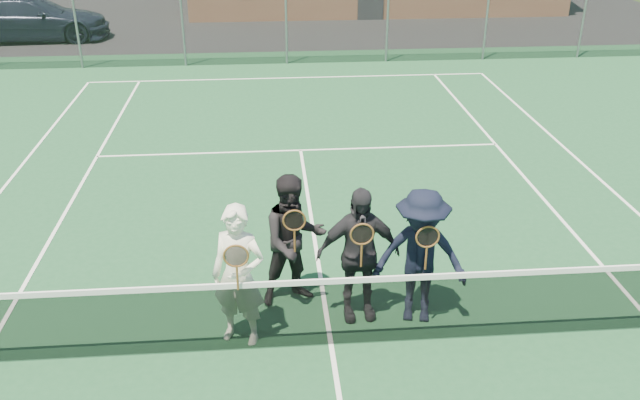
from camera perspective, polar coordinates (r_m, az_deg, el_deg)
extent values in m
plane|color=#294217|center=(27.09, -3.36, 14.78)|extent=(220.00, 220.00, 0.00)
cube|color=#1C4C2B|center=(8.40, 0.93, -12.15)|extent=(30.00, 30.00, 0.02)
cube|color=black|center=(27.28, -12.05, 14.37)|extent=(40.00, 12.00, 0.01)
imported|color=#1A2034|center=(25.69, -23.10, 13.89)|extent=(5.12, 2.31, 1.45)
cube|color=white|center=(19.19, -2.60, 10.24)|extent=(10.97, 0.06, 0.01)
cube|color=white|center=(13.99, -1.64, 4.21)|extent=(8.23, 0.06, 0.01)
cube|color=white|center=(8.39, 0.93, -12.07)|extent=(0.06, 12.80, 0.01)
cube|color=black|center=(8.12, 0.96, -9.53)|extent=(11.60, 0.02, 0.88)
cube|color=white|center=(7.87, 0.98, -6.86)|extent=(11.60, 0.03, 0.07)
cylinder|color=slate|center=(21.10, -19.94, 14.33)|extent=(0.07, 0.07, 3.00)
cylinder|color=slate|center=(20.55, -11.57, 15.03)|extent=(0.07, 0.07, 3.00)
cylinder|color=slate|center=(20.43, -2.89, 15.44)|extent=(0.07, 0.07, 3.00)
cylinder|color=slate|center=(20.75, 5.74, 15.51)|extent=(0.07, 0.07, 3.00)
cylinder|color=slate|center=(21.48, 13.92, 15.27)|extent=(0.07, 0.07, 3.00)
cylinder|color=slate|center=(22.60, 21.41, 14.78)|extent=(0.07, 0.07, 3.00)
cube|color=black|center=(20.43, -2.89, 15.44)|extent=(30.00, 0.03, 3.00)
imported|color=white|center=(8.04, -6.87, -6.37)|extent=(0.76, 0.63, 1.80)
torus|color=brown|center=(7.58, -7.09, -4.71)|extent=(0.29, 0.02, 0.29)
cylinder|color=black|center=(7.58, -7.09, -4.71)|extent=(0.25, 0.00, 0.25)
cylinder|color=brown|center=(7.73, -6.97, -6.50)|extent=(0.03, 0.03, 0.32)
imported|color=black|center=(8.72, -2.22, -3.42)|extent=(1.03, 0.90, 1.80)
torus|color=brown|center=(8.28, -2.18, -1.73)|extent=(0.29, 0.02, 0.29)
cylinder|color=black|center=(8.28, -2.18, -1.73)|extent=(0.25, 0.00, 0.25)
cylinder|color=brown|center=(8.41, -2.15, -3.42)|extent=(0.03, 0.03, 0.32)
imported|color=#232227|center=(8.42, 3.23, -4.58)|extent=(1.08, 0.51, 1.80)
torus|color=brown|center=(7.98, 3.56, -2.90)|extent=(0.29, 0.02, 0.29)
cylinder|color=black|center=(7.98, 3.56, -2.90)|extent=(0.25, 0.00, 0.25)
cylinder|color=brown|center=(8.12, 3.51, -4.63)|extent=(0.03, 0.03, 0.32)
imported|color=black|center=(8.44, 8.44, -4.76)|extent=(1.28, 0.91, 1.80)
torus|color=brown|center=(8.00, 9.05, -3.09)|extent=(0.29, 0.02, 0.29)
cylinder|color=black|center=(8.00, 9.05, -3.09)|extent=(0.25, 0.00, 0.25)
cylinder|color=brown|center=(8.14, 8.92, -4.82)|extent=(0.03, 0.03, 0.32)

